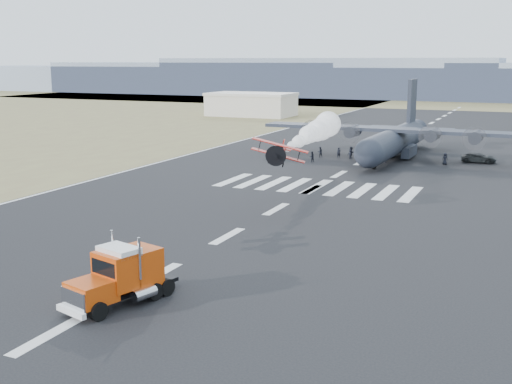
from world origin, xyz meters
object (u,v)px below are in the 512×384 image
Objects in this scene: crew_f at (351,152)px; crew_c at (350,154)px; crew_b at (312,157)px; crew_e at (445,159)px; aerobatic_biplane at (279,151)px; crew_g at (339,153)px; transport_aircraft at (395,138)px; crew_a at (386,157)px; crew_d at (358,156)px; hangar_left at (251,104)px; support_vehicle at (479,158)px; crew_h at (320,152)px; semi_truck at (121,275)px.

crew_c is at bearing 152.22° from crew_f.
crew_b is 0.92× the size of crew_e.
aerobatic_biplane reaches higher than crew_g.
transport_aircraft reaches higher than crew_a.
crew_f is at bearing -153.38° from transport_aircraft.
transport_aircraft is 25.39× the size of crew_d.
crew_g is at bearing 78.27° from crew_a.
crew_a is (55.70, -71.55, -2.55)m from hangar_left.
crew_d is at bearing 102.47° from crew_a.
crew_d is at bearing 85.00° from aerobatic_biplane.
support_vehicle is at bearing -123.18° from crew_e.
crew_e is (64.62, -69.98, -2.48)m from hangar_left.
aerobatic_biplane is at bearing 87.78° from crew_e.
support_vehicle is 3.16× the size of crew_b.
crew_h is (-11.57, -4.61, -2.39)m from transport_aircraft.
crew_a is 1.00× the size of crew_d.
crew_b is 7.56m from crew_c.
aerobatic_biplane reaches higher than semi_truck.
crew_b is 0.98× the size of crew_h.
hangar_left is 14.08× the size of crew_h.
crew_b is at bearing 110.70° from crew_a.
crew_b is 0.92× the size of crew_f.
support_vehicle is 20.29m from crew_f.
aerobatic_biplane is 44.74m from transport_aircraft.
crew_d is 0.93× the size of crew_e.
crew_c is at bearing -144.66° from transport_aircraft.
hangar_left reaches higher than crew_e.
hangar_left is 84.64m from crew_g.
hangar_left is at bearing 43.50° from support_vehicle.
crew_c is at bearing 99.22° from support_vehicle.
support_vehicle is at bearing 154.65° from crew_b.
support_vehicle is 22.24m from crew_g.
hangar_left reaches higher than crew_c.
crew_e is (13.19, 2.61, 0.07)m from crew_d.
support_vehicle is 2.90× the size of crew_f.
crew_f reaches higher than crew_g.
crew_d is at bearing -121.30° from transport_aircraft.
crew_d reaches higher than crew_c.
crew_b is (-7.95, 34.23, -5.73)m from aerobatic_biplane.
support_vehicle is at bearing -67.91° from crew_a.
crew_a reaches higher than crew_c.
semi_truck is 0.20× the size of transport_aircraft.
support_vehicle is (16.56, 44.48, -5.83)m from aerobatic_biplane.
crew_c is 1.23m from crew_f.
crew_a is (2.78, 67.28, -1.08)m from semi_truck.
crew_g is at bearing 8.75° from crew_c.
semi_truck is 69.85m from crew_e.
support_vehicle is (69.29, -65.70, -2.66)m from hangar_left.
support_vehicle is 6.34m from crew_e.
crew_g is (-8.38, -4.35, -2.39)m from transport_aircraft.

